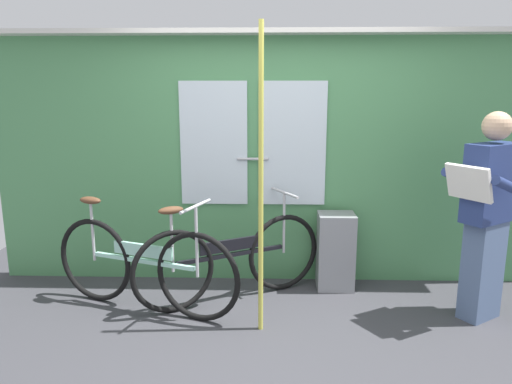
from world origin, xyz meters
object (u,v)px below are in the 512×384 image
(passenger_reading_newspaper, at_px, (487,213))
(handrail_pole, at_px, (261,184))
(trash_bin_by_wall, at_px, (336,251))
(bicycle_near_door, at_px, (143,265))
(bicycle_leaning_behind, at_px, (230,259))

(passenger_reading_newspaper, distance_m, handrail_pole, 1.74)
(passenger_reading_newspaper, bearing_deg, trash_bin_by_wall, -61.88)
(bicycle_near_door, bearing_deg, passenger_reading_newspaper, 18.99)
(trash_bin_by_wall, relative_size, handrail_pole, 0.31)
(bicycle_near_door, xyz_separation_m, handrail_pole, (0.95, -0.30, 0.72))
(handrail_pole, bearing_deg, bicycle_leaning_behind, 118.03)
(passenger_reading_newspaper, height_order, handrail_pole, handrail_pole)
(bicycle_near_door, relative_size, trash_bin_by_wall, 2.33)
(bicycle_near_door, height_order, trash_bin_by_wall, bicycle_near_door)
(trash_bin_by_wall, height_order, handrail_pole, handrail_pole)
(handrail_pole, bearing_deg, bicycle_near_door, 162.71)
(bicycle_leaning_behind, bearing_deg, passenger_reading_newspaper, -36.06)
(passenger_reading_newspaper, xyz_separation_m, trash_bin_by_wall, (-1.05, 0.56, -0.50))
(bicycle_near_door, height_order, passenger_reading_newspaper, passenger_reading_newspaper)
(bicycle_leaning_behind, xyz_separation_m, handrail_pole, (0.26, -0.50, 0.74))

